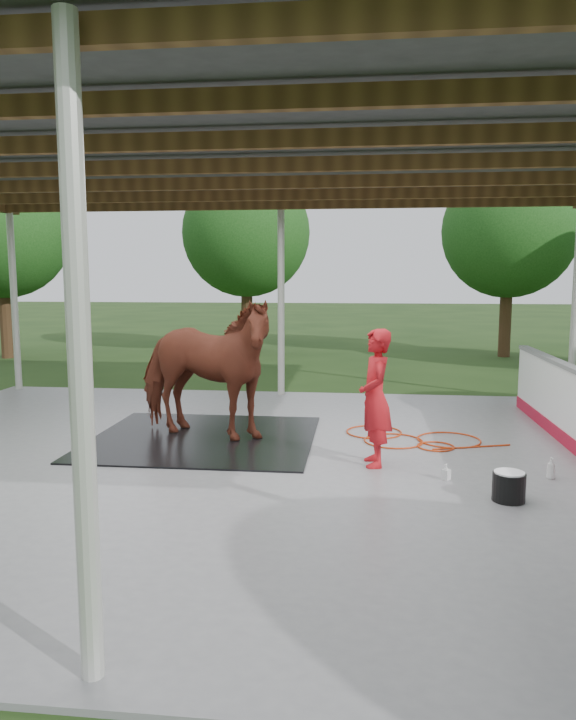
# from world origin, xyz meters

# --- Properties ---
(ground) EXTENTS (100.00, 100.00, 0.00)m
(ground) POSITION_xyz_m (0.00, 0.00, 0.00)
(ground) COLOR #1E3814
(concrete_slab) EXTENTS (12.00, 10.00, 0.05)m
(concrete_slab) POSITION_xyz_m (0.00, 0.00, 0.03)
(concrete_slab) COLOR slate
(concrete_slab) RESTS_ON ground
(pavilion_structure) EXTENTS (12.60, 10.60, 4.05)m
(pavilion_structure) POSITION_xyz_m (0.00, -0.00, 3.97)
(pavilion_structure) COLOR beige
(pavilion_structure) RESTS_ON ground
(tree_belt) EXTENTS (28.00, 28.00, 5.80)m
(tree_belt) POSITION_xyz_m (0.30, 0.90, 3.79)
(tree_belt) COLOR #382314
(tree_belt) RESTS_ON ground
(rubber_mat) EXTENTS (3.29, 3.08, 0.02)m
(rubber_mat) POSITION_xyz_m (-0.72, 1.00, 0.06)
(rubber_mat) COLOR black
(rubber_mat) RESTS_ON concrete_slab
(horse) EXTENTS (2.69, 1.82, 2.08)m
(horse) POSITION_xyz_m (-0.72, 1.00, 1.11)
(horse) COLOR brown
(horse) RESTS_ON rubber_mat
(handler) EXTENTS (0.51, 0.70, 1.76)m
(handler) POSITION_xyz_m (1.80, -0.06, 0.93)
(handler) COLOR red
(handler) RESTS_ON concrete_slab
(wash_bucket) EXTENTS (0.35, 0.35, 0.33)m
(wash_bucket) POSITION_xyz_m (3.22, -1.25, 0.22)
(wash_bucket) COLOR black
(wash_bucket) RESTS_ON concrete_slab
(soap_bottle_a) EXTENTS (0.11, 0.11, 0.26)m
(soap_bottle_a) POSITION_xyz_m (3.90, -0.40, 0.18)
(soap_bottle_a) COLOR silver
(soap_bottle_a) RESTS_ON concrete_slab
(soap_bottle_b) EXTENTS (0.12, 0.12, 0.19)m
(soap_bottle_b) POSITION_xyz_m (2.64, -0.58, 0.15)
(soap_bottle_b) COLOR #338CD8
(soap_bottle_b) RESTS_ON concrete_slab
(hose_coil) EXTENTS (2.37, 1.46, 0.02)m
(hose_coil) POSITION_xyz_m (2.37, 1.31, 0.06)
(hose_coil) COLOR #AE310C
(hose_coil) RESTS_ON concrete_slab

